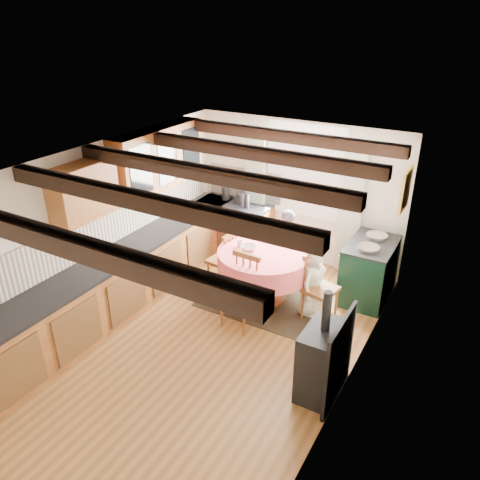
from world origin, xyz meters
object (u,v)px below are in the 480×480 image
Objects in this scene: chair_near at (240,292)px; cast_iron_stove at (324,344)px; dining_table at (264,276)px; chair_left at (223,258)px; child_far at (287,245)px; cup at (240,244)px; chair_right at (321,287)px; child_right at (312,280)px; aga_range at (369,270)px.

chair_near is 1.58m from cast_iron_stove.
dining_table is 1.44× the size of chair_left.
cast_iron_stove is 2.51m from child_far.
child_far reaches higher than chair_near.
child_far is 13.04× the size of cup.
chair_right is 0.92× the size of child_right.
aga_range is at bearing -14.76° from chair_right.
chair_left is at bearing 41.62° from child_far.
cup is (-1.12, -0.09, 0.32)m from child_right.
dining_table is 1.03× the size of cast_iron_stove.
chair_left is at bearing 161.38° from cup.
cast_iron_stove reaches higher than cup.
chair_near is 11.03× the size of cup.
chair_near is 2.05m from aga_range.
cast_iron_stove reaches higher than dining_table.
child_far reaches higher than cup.
cast_iron_stove is at bearing -147.11° from chair_right.
child_right is (-0.15, 0.06, 0.04)m from chair_right.
chair_near is at bearing 135.24° from child_right.
child_far is (-0.86, 0.74, 0.11)m from chair_right.
cast_iron_stove reaches higher than aga_range.
dining_table is 0.74m from child_far.
cast_iron_stove reaches higher than child_far.
child_far is (-1.39, 2.09, -0.05)m from cast_iron_stove.
chair_left is (-0.76, 0.79, -0.04)m from chair_near.
child_far is at bearing 45.98° from child_right.
chair_near is (-0.01, -0.71, 0.10)m from dining_table.
child_far reaches higher than dining_table.
aga_range is 1.30m from child_far.
chair_near reaches higher than chair_left.
cup is (-1.69, -0.90, 0.41)m from aga_range.
chair_right is 1.01× the size of aga_range.
aga_range is 0.92× the size of child_right.
chair_near is 1.03× the size of chair_right.
chair_left is at bearing 146.47° from cast_iron_stove.
dining_table is at bearing 91.93° from chair_near.
cast_iron_stove is (0.54, -1.35, 0.16)m from chair_right.
child_far is 1.12× the size of child_right.
chair_near is 1.13m from chair_right.
child_far is (0.79, 0.64, 0.14)m from chair_left.
chair_right is 0.97m from aga_range.
dining_table is 1.99m from cast_iron_stove.
cup is at bearing -151.93° from aga_range.
child_far is 0.98m from child_right.
chair_near is at bearing 155.29° from cast_iron_stove.
chair_left is 10.12× the size of cup.
aga_range is (1.32, 1.57, -0.06)m from chair_near.
chair_right is 0.17m from child_right.
chair_left is 1.65m from chair_right.
chair_right is at bearing 40.67° from chair_near.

